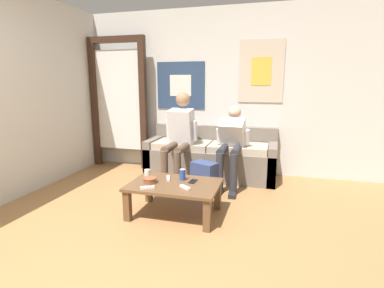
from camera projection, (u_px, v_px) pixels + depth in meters
ground_plane at (103, 271)px, 2.31m from camera, size 18.00×18.00×0.00m
wall_back at (199, 92)px, 4.81m from camera, size 10.00×0.07×2.55m
door_frame at (118, 96)px, 4.98m from camera, size 1.00×0.10×2.15m
couch at (211, 158)px, 4.59m from camera, size 1.95×0.70×0.75m
coffee_table at (174, 189)px, 3.23m from camera, size 0.96×0.66×0.36m
person_seated_adult at (179, 134)px, 4.26m from camera, size 0.47×0.85×1.29m
person_seated_teen at (231, 142)px, 4.12m from camera, size 0.47×0.92×1.10m
backpack at (204, 179)px, 3.88m from camera, size 0.37×0.31×0.42m
ceramic_bowl at (150, 180)px, 3.24m from camera, size 0.15×0.15×0.06m
pillar_candle at (147, 174)px, 3.41m from camera, size 0.07×0.07×0.11m
drink_can_blue at (183, 175)px, 3.32m from camera, size 0.07×0.07×0.12m
game_controller_near_left at (185, 187)px, 3.07m from camera, size 0.14×0.11×0.03m
game_controller_near_right at (168, 178)px, 3.35m from camera, size 0.08×0.15×0.03m
game_controller_far_center at (147, 187)px, 3.06m from camera, size 0.14×0.10×0.03m
cell_phone at (193, 181)px, 3.27m from camera, size 0.08×0.14×0.01m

